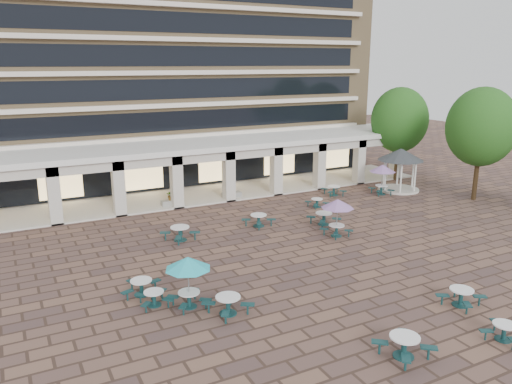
% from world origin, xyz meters
% --- Properties ---
extents(ground, '(120.00, 120.00, 0.00)m').
position_xyz_m(ground, '(0.00, 0.00, 0.00)').
color(ground, brown).
rests_on(ground, ground).
extents(apartment_building, '(40.00, 15.50, 25.20)m').
position_xyz_m(apartment_building, '(0.00, 25.47, 12.60)').
color(apartment_building, tan).
rests_on(apartment_building, ground).
extents(retail_arcade, '(42.00, 6.60, 4.40)m').
position_xyz_m(retail_arcade, '(0.00, 14.80, 3.00)').
color(retail_arcade, white).
rests_on(retail_arcade, ground).
extents(picnic_table_0, '(2.11, 2.11, 0.82)m').
position_xyz_m(picnic_table_0, '(-5.43, -4.17, 0.49)').
color(picnic_table_0, '#153E3F').
rests_on(picnic_table_0, ground).
extents(picnic_table_1, '(2.01, 2.01, 0.84)m').
position_xyz_m(picnic_table_1, '(-1.03, -10.09, 0.50)').
color(picnic_table_1, '#153E3F').
rests_on(picnic_table_1, ground).
extents(picnic_table_2, '(1.83, 1.83, 0.68)m').
position_xyz_m(picnic_table_2, '(3.25, -11.00, 0.41)').
color(picnic_table_2, '#153E3F').
rests_on(picnic_table_2, ground).
extents(picnic_table_3, '(2.02, 2.02, 0.78)m').
position_xyz_m(picnic_table_3, '(4.09, -8.21, 0.47)').
color(picnic_table_3, '#153E3F').
rests_on(picnic_table_3, ground).
extents(picnic_table_4, '(2.03, 2.03, 2.35)m').
position_xyz_m(picnic_table_4, '(-6.70, -2.82, 1.99)').
color(picnic_table_4, '#153E3F').
rests_on(picnic_table_4, ground).
extents(picnic_table_5, '(1.54, 1.54, 0.68)m').
position_xyz_m(picnic_table_5, '(-8.03, -1.96, 0.40)').
color(picnic_table_5, '#153E3F').
rests_on(picnic_table_5, ground).
extents(picnic_table_6, '(2.05, 2.05, 2.37)m').
position_xyz_m(picnic_table_6, '(4.64, 1.80, 2.01)').
color(picnic_table_6, '#153E3F').
rests_on(picnic_table_6, ground).
extents(picnic_table_7, '(1.95, 1.95, 0.83)m').
position_xyz_m(picnic_table_7, '(5.26, 4.06, 0.49)').
color(picnic_table_7, '#153E3F').
rests_on(picnic_table_7, ground).
extents(picnic_table_8, '(2.06, 2.06, 0.75)m').
position_xyz_m(picnic_table_8, '(-8.26, -0.68, 0.45)').
color(picnic_table_8, '#153E3F').
rests_on(picnic_table_8, ground).
extents(picnic_table_9, '(2.15, 2.15, 0.80)m').
position_xyz_m(picnic_table_9, '(1.24, 5.75, 0.48)').
color(picnic_table_9, '#153E3F').
rests_on(picnic_table_9, ground).
extents(picnic_table_10, '(1.50, 1.50, 0.65)m').
position_xyz_m(picnic_table_10, '(7.22, 7.77, 0.39)').
color(picnic_table_10, '#153E3F').
rests_on(picnic_table_10, ground).
extents(picnic_table_11, '(2.13, 2.13, 2.46)m').
position_xyz_m(picnic_table_11, '(14.00, 8.43, 2.09)').
color(picnic_table_11, '#153E3F').
rests_on(picnic_table_11, ground).
extents(picnic_table_12, '(2.33, 2.33, 0.87)m').
position_xyz_m(picnic_table_12, '(-4.25, 5.55, 0.52)').
color(picnic_table_12, '#153E3F').
rests_on(picnic_table_12, ground).
extents(picnic_table_13, '(1.94, 1.94, 0.77)m').
position_xyz_m(picnic_table_13, '(10.38, 10.00, 0.46)').
color(picnic_table_13, '#153E3F').
rests_on(picnic_table_13, ground).
extents(gazebo, '(3.80, 3.80, 3.54)m').
position_xyz_m(gazebo, '(16.21, 8.82, 2.67)').
color(gazebo, beige).
rests_on(gazebo, ground).
extents(tree_east_a, '(5.26, 5.26, 8.77)m').
position_xyz_m(tree_east_a, '(19.44, 3.86, 5.73)').
color(tree_east_a, '#47341C').
rests_on(tree_east_a, ground).
extents(tree_east_c, '(5.05, 5.05, 8.42)m').
position_xyz_m(tree_east_c, '(18.74, 11.93, 5.50)').
color(tree_east_c, '#47341C').
rests_on(tree_east_c, ground).
extents(planter_left, '(1.50, 0.83, 1.28)m').
position_xyz_m(planter_left, '(-2.43, 12.90, 0.52)').
color(planter_left, gray).
rests_on(planter_left, ground).
extents(planter_right, '(1.50, 0.62, 1.23)m').
position_xyz_m(planter_right, '(2.57, 12.90, 0.48)').
color(planter_right, gray).
rests_on(planter_right, ground).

